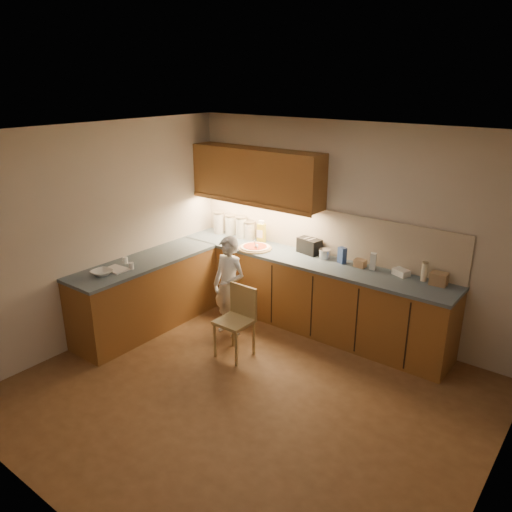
# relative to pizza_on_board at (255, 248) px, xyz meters

# --- Properties ---
(room) EXTENTS (4.54, 4.50, 2.62)m
(room) POSITION_rel_pizza_on_board_xyz_m (1.11, -1.59, 0.74)
(room) COLOR brown
(room) RESTS_ON ground
(l_counter) EXTENTS (3.77, 2.62, 0.92)m
(l_counter) POSITION_rel_pizza_on_board_xyz_m (0.19, -0.34, -0.48)
(l_counter) COLOR brown
(l_counter) RESTS_ON ground
(backsplash) EXTENTS (3.75, 0.02, 0.58)m
(backsplash) POSITION_rel_pizza_on_board_xyz_m (0.74, 0.40, 0.27)
(backsplash) COLOR #C5B398
(backsplash) RESTS_ON l_counter
(upper_cabinets) EXTENTS (1.95, 0.36, 0.73)m
(upper_cabinets) POSITION_rel_pizza_on_board_xyz_m (-0.16, 0.24, 0.91)
(upper_cabinets) COLOR brown
(upper_cabinets) RESTS_ON ground
(pizza_on_board) EXTENTS (0.45, 0.45, 0.18)m
(pizza_on_board) POSITION_rel_pizza_on_board_xyz_m (0.00, 0.00, 0.00)
(pizza_on_board) COLOR tan
(pizza_on_board) RESTS_ON l_counter
(child) EXTENTS (0.47, 0.31, 1.27)m
(child) POSITION_rel_pizza_on_board_xyz_m (0.11, -0.67, -0.30)
(child) COLOR white
(child) RESTS_ON ground
(wooden_chair) EXTENTS (0.38, 0.38, 0.83)m
(wooden_chair) POSITION_rel_pizza_on_board_xyz_m (0.52, -0.99, -0.46)
(wooden_chair) COLOR tan
(wooden_chair) RESTS_ON ground
(mixing_bowl) EXTENTS (0.25, 0.25, 0.06)m
(mixing_bowl) POSITION_rel_pizza_on_board_xyz_m (-0.84, -1.81, 0.01)
(mixing_bowl) COLOR white
(mixing_bowl) RESTS_ON l_counter
(canister_a) EXTENTS (0.16, 0.16, 0.32)m
(canister_a) POSITION_rel_pizza_on_board_xyz_m (-0.85, 0.25, 0.14)
(canister_a) COLOR beige
(canister_a) RESTS_ON l_counter
(canister_b) EXTENTS (0.16, 0.16, 0.29)m
(canister_b) POSITION_rel_pizza_on_board_xyz_m (-0.68, 0.31, 0.13)
(canister_b) COLOR white
(canister_b) RESTS_ON l_counter
(canister_c) EXTENTS (0.16, 0.16, 0.31)m
(canister_c) POSITION_rel_pizza_on_board_xyz_m (-0.46, 0.28, 0.13)
(canister_c) COLOR silver
(canister_c) RESTS_ON l_counter
(canister_d) EXTENTS (0.15, 0.15, 0.25)m
(canister_d) POSITION_rel_pizza_on_board_xyz_m (-0.33, 0.30, 0.11)
(canister_d) COLOR silver
(canister_d) RESTS_ON l_counter
(oil_jug) EXTENTS (0.12, 0.10, 0.31)m
(oil_jug) POSITION_rel_pizza_on_board_xyz_m (-0.10, 0.27, 0.12)
(oil_jug) COLOR gold
(oil_jug) RESTS_ON l_counter
(toaster) EXTENTS (0.33, 0.23, 0.20)m
(toaster) POSITION_rel_pizza_on_board_xyz_m (0.66, 0.30, 0.08)
(toaster) COLOR black
(toaster) RESTS_ON l_counter
(steel_pot) EXTENTS (0.16, 0.16, 0.12)m
(steel_pot) POSITION_rel_pizza_on_board_xyz_m (0.91, 0.25, 0.04)
(steel_pot) COLOR #BCBBC1
(steel_pot) RESTS_ON l_counter
(blue_box) EXTENTS (0.12, 0.10, 0.20)m
(blue_box) POSITION_rel_pizza_on_board_xyz_m (1.16, 0.23, 0.08)
(blue_box) COLOR #325098
(blue_box) RESTS_ON l_counter
(card_box_a) EXTENTS (0.14, 0.10, 0.10)m
(card_box_a) POSITION_rel_pizza_on_board_xyz_m (1.41, 0.24, 0.03)
(card_box_a) COLOR tan
(card_box_a) RESTS_ON l_counter
(white_bottle) EXTENTS (0.08, 0.08, 0.20)m
(white_bottle) POSITION_rel_pizza_on_board_xyz_m (1.56, 0.26, 0.08)
(white_bottle) COLOR white
(white_bottle) RESTS_ON l_counter
(flat_pack) EXTENTS (0.21, 0.18, 0.07)m
(flat_pack) POSITION_rel_pizza_on_board_xyz_m (1.90, 0.29, 0.02)
(flat_pack) COLOR white
(flat_pack) RESTS_ON l_counter
(tall_jar) EXTENTS (0.07, 0.07, 0.22)m
(tall_jar) POSITION_rel_pizza_on_board_xyz_m (2.16, 0.28, 0.09)
(tall_jar) COLOR white
(tall_jar) RESTS_ON l_counter
(card_box_b) EXTENTS (0.19, 0.15, 0.14)m
(card_box_b) POSITION_rel_pizza_on_board_xyz_m (2.33, 0.27, 0.05)
(card_box_b) COLOR #A68259
(card_box_b) RESTS_ON l_counter
(dough_cloth) EXTENTS (0.28, 0.22, 0.02)m
(dough_cloth) POSITION_rel_pizza_on_board_xyz_m (-0.83, -1.61, -0.01)
(dough_cloth) COLOR silver
(dough_cloth) RESTS_ON l_counter
(spice_jar_a) EXTENTS (0.08, 0.08, 0.08)m
(spice_jar_a) POSITION_rel_pizza_on_board_xyz_m (-0.92, -1.40, 0.02)
(spice_jar_a) COLOR white
(spice_jar_a) RESTS_ON l_counter
(spice_jar_b) EXTENTS (0.08, 0.08, 0.08)m
(spice_jar_b) POSITION_rel_pizza_on_board_xyz_m (-0.72, -1.48, 0.02)
(spice_jar_b) COLOR white
(spice_jar_b) RESTS_ON l_counter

